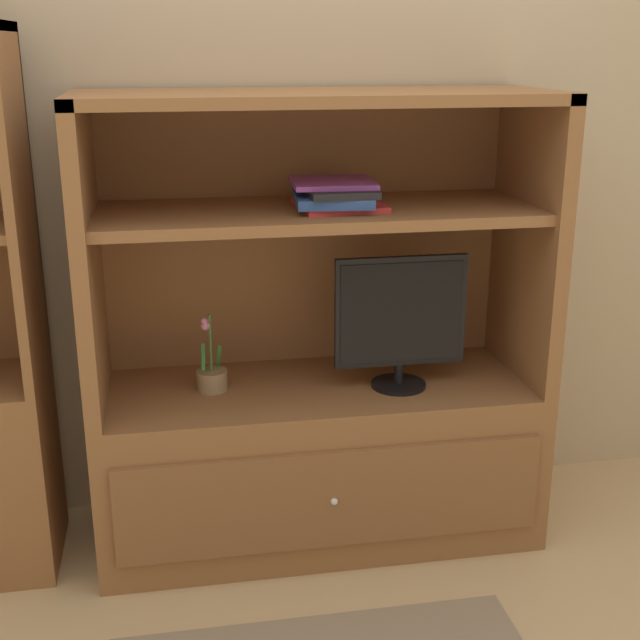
% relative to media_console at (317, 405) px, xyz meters
% --- Properties ---
extents(ground_plane, '(8.00, 8.00, 0.00)m').
position_rel_media_console_xyz_m(ground_plane, '(0.00, -0.41, -0.48)').
color(ground_plane, tan).
extents(painted_rear_wall, '(6.00, 0.10, 2.80)m').
position_rel_media_console_xyz_m(painted_rear_wall, '(0.00, 0.34, 0.92)').
color(painted_rear_wall, tan).
rests_on(painted_rear_wall, ground_plane).
extents(media_console, '(1.51, 0.60, 1.54)m').
position_rel_media_console_xyz_m(media_console, '(0.00, 0.00, 0.00)').
color(media_console, brown).
rests_on(media_console, ground_plane).
extents(tv_monitor, '(0.45, 0.19, 0.46)m').
position_rel_media_console_xyz_m(tv_monitor, '(0.27, -0.07, 0.32)').
color(tv_monitor, black).
rests_on(tv_monitor, media_console).
extents(potted_plant, '(0.10, 0.11, 0.27)m').
position_rel_media_console_xyz_m(potted_plant, '(-0.36, 0.01, 0.13)').
color(potted_plant, '#8C7251').
rests_on(potted_plant, media_console).
extents(magazine_stack, '(0.30, 0.34, 0.09)m').
position_rel_media_console_xyz_m(magazine_stack, '(0.06, -0.02, 0.74)').
color(magazine_stack, red).
rests_on(magazine_stack, media_console).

